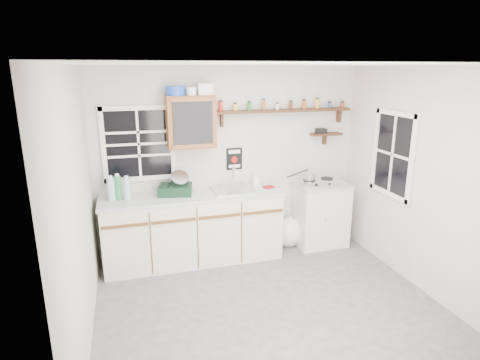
{
  "coord_description": "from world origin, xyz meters",
  "views": [
    {
      "loc": [
        -1.36,
        -3.55,
        2.46
      ],
      "look_at": [
        -0.17,
        0.55,
        1.27
      ],
      "focal_mm": 30.0,
      "sensor_mm": 36.0,
      "label": 1
    }
  ],
  "objects_px": {
    "spice_shelf": "(284,110)",
    "right_cabinet": "(320,214)",
    "main_cabinet": "(194,228)",
    "dish_rack": "(177,187)",
    "upper_cabinet": "(191,122)",
    "hotplate": "(318,182)"
  },
  "relations": [
    {
      "from": "right_cabinet",
      "to": "upper_cabinet",
      "type": "distance_m",
      "value": 2.26
    },
    {
      "from": "main_cabinet",
      "to": "upper_cabinet",
      "type": "height_order",
      "value": "upper_cabinet"
    },
    {
      "from": "right_cabinet",
      "to": "main_cabinet",
      "type": "bearing_deg",
      "value": -179.21
    },
    {
      "from": "upper_cabinet",
      "to": "spice_shelf",
      "type": "height_order",
      "value": "upper_cabinet"
    },
    {
      "from": "spice_shelf",
      "to": "right_cabinet",
      "type": "bearing_deg",
      "value": -19.47
    },
    {
      "from": "main_cabinet",
      "to": "spice_shelf",
      "type": "bearing_deg",
      "value": 9.28
    },
    {
      "from": "hotplate",
      "to": "upper_cabinet",
      "type": "bearing_deg",
      "value": 179.24
    },
    {
      "from": "main_cabinet",
      "to": "hotplate",
      "type": "height_order",
      "value": "hotplate"
    },
    {
      "from": "main_cabinet",
      "to": "right_cabinet",
      "type": "bearing_deg",
      "value": 0.79
    },
    {
      "from": "right_cabinet",
      "to": "hotplate",
      "type": "relative_size",
      "value": 1.62
    },
    {
      "from": "right_cabinet",
      "to": "dish_rack",
      "type": "height_order",
      "value": "dish_rack"
    },
    {
      "from": "dish_rack",
      "to": "spice_shelf",
      "type": "bearing_deg",
      "value": 18.31
    },
    {
      "from": "upper_cabinet",
      "to": "dish_rack",
      "type": "relative_size",
      "value": 1.4
    },
    {
      "from": "right_cabinet",
      "to": "hotplate",
      "type": "bearing_deg",
      "value": -163.51
    },
    {
      "from": "main_cabinet",
      "to": "right_cabinet",
      "type": "xyz_separation_m",
      "value": [
        1.83,
        0.03,
        -0.01
      ]
    },
    {
      "from": "main_cabinet",
      "to": "dish_rack",
      "type": "height_order",
      "value": "dish_rack"
    },
    {
      "from": "main_cabinet",
      "to": "dish_rack",
      "type": "bearing_deg",
      "value": 164.45
    },
    {
      "from": "main_cabinet",
      "to": "upper_cabinet",
      "type": "distance_m",
      "value": 1.37
    },
    {
      "from": "right_cabinet",
      "to": "upper_cabinet",
      "type": "bearing_deg",
      "value": 176.24
    },
    {
      "from": "right_cabinet",
      "to": "hotplate",
      "type": "distance_m",
      "value": 0.5
    },
    {
      "from": "dish_rack",
      "to": "main_cabinet",
      "type": "bearing_deg",
      "value": -3.35
    },
    {
      "from": "spice_shelf",
      "to": "hotplate",
      "type": "height_order",
      "value": "spice_shelf"
    }
  ]
}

